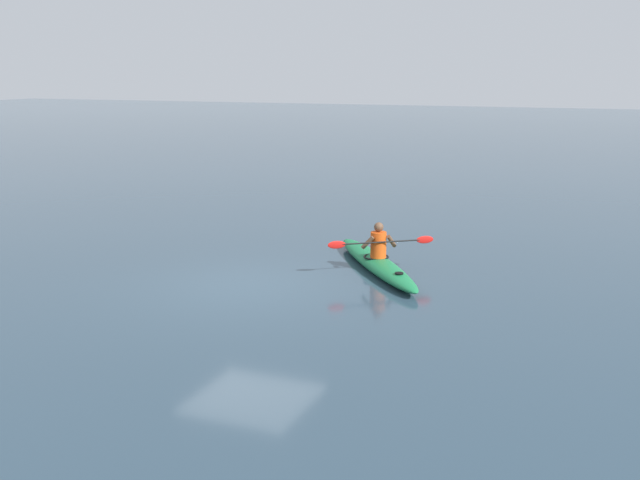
# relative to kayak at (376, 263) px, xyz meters

# --- Properties ---
(ground_plane) EXTENTS (160.00, 160.00, 0.00)m
(ground_plane) POSITION_rel_kayak_xyz_m (1.98, 2.26, -0.16)
(ground_plane) COLOR #283D4C
(kayak) EXTENTS (3.40, 4.25, 0.31)m
(kayak) POSITION_rel_kayak_xyz_m (0.00, 0.00, 0.00)
(kayak) COLOR #19723F
(kayak) RESTS_ON ground
(kayaker) EXTENTS (1.96, 1.48, 0.79)m
(kayaker) POSITION_rel_kayak_xyz_m (-0.08, 0.11, 0.49)
(kayaker) COLOR #E04C14
(kayaker) RESTS_ON kayak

